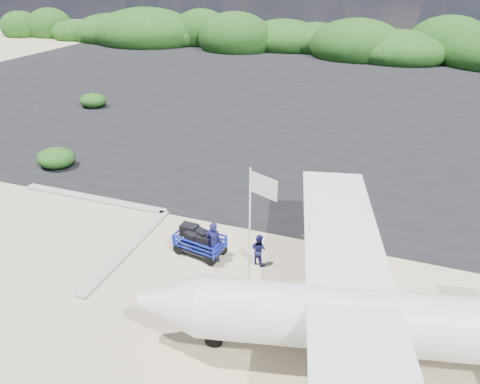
{
  "coord_description": "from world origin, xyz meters",
  "views": [
    {
      "loc": [
        5.76,
        -12.03,
        11.63
      ],
      "look_at": [
        -0.23,
        4.88,
        2.1
      ],
      "focal_mm": 32.0,
      "sensor_mm": 36.0,
      "label": 1
    }
  ],
  "objects": [
    {
      "name": "asphalt_apron",
      "position": [
        0.0,
        30.0,
        0.0
      ],
      "size": [
        90.0,
        50.0,
        0.04
      ],
      "primitive_type": null,
      "color": "#B2B2B2",
      "rests_on": "ground"
    },
    {
      "name": "vegetation_band",
      "position": [
        0.0,
        55.0,
        0.0
      ],
      "size": [
        124.0,
        8.0,
        4.4
      ],
      "primitive_type": null,
      "color": "#B2B2B2",
      "rests_on": "ground"
    },
    {
      "name": "flagpole",
      "position": [
        1.83,
        0.11,
        0.0
      ],
      "size": [
        1.25,
        0.9,
        5.77
      ],
      "primitive_type": null,
      "rotation": [
        0.0,
        0.0,
        -0.41
      ],
      "color": "white",
      "rests_on": "ground"
    },
    {
      "name": "lagoon",
      "position": [
        -9.0,
        1.5,
        0.0
      ],
      "size": [
        9.0,
        7.0,
        0.4
      ],
      "primitive_type": null,
      "color": "#B2B2B2",
      "rests_on": "ground"
    },
    {
      "name": "baggage_cart",
      "position": [
        -1.24,
        2.34,
        0.0
      ],
      "size": [
        2.59,
        1.75,
        1.2
      ],
      "primitive_type": null,
      "rotation": [
        0.0,
        0.0,
        -0.17
      ],
      "color": "#0D1FC4",
      "rests_on": "ground"
    },
    {
      "name": "crew_a",
      "position": [
        -0.46,
        2.11,
        0.99
      ],
      "size": [
        0.78,
        0.58,
        1.97
      ],
      "primitive_type": "imported",
      "rotation": [
        0.0,
        0.0,
        3.3
      ],
      "color": "#15144E",
      "rests_on": "ground"
    },
    {
      "name": "aircraft_small",
      "position": [
        -5.28,
        37.49,
        0.0
      ],
      "size": [
        8.42,
        8.42,
        2.27
      ],
      "primitive_type": null,
      "rotation": [
        0.0,
        0.0,
        3.59
      ],
      "color": "#B2B2B2",
      "rests_on": "ground"
    },
    {
      "name": "aircraft_large",
      "position": [
        9.39,
        24.91,
        0.0
      ],
      "size": [
        21.26,
        21.26,
        5.34
      ],
      "primitive_type": null,
      "rotation": [
        0.0,
        0.0,
        3.36
      ],
      "color": "#B2B2B2",
      "rests_on": "ground"
    },
    {
      "name": "ground",
      "position": [
        0.0,
        0.0,
        0.0
      ],
      "size": [
        160.0,
        160.0,
        0.0
      ],
      "primitive_type": "plane",
      "color": "beige"
    },
    {
      "name": "signboard",
      "position": [
        4.58,
        0.1,
        0.0
      ],
      "size": [
        1.84,
        0.64,
        1.53
      ],
      "primitive_type": null,
      "rotation": [
        0.0,
        0.0,
        0.26
      ],
      "color": "#4E1F16",
      "rests_on": "ground"
    },
    {
      "name": "crew_b",
      "position": [
        1.46,
        2.55,
        0.74
      ],
      "size": [
        0.87,
        0.77,
        1.49
      ],
      "primitive_type": "imported",
      "rotation": [
        0.0,
        0.0,
        2.8
      ],
      "color": "#15144E",
      "rests_on": "ground"
    }
  ]
}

